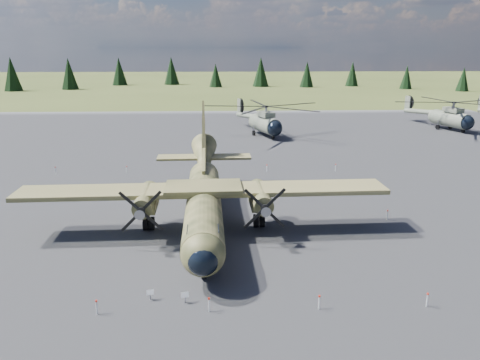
{
  "coord_description": "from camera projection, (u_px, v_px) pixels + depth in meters",
  "views": [
    {
      "loc": [
        2.74,
        -35.99,
        13.81
      ],
      "look_at": [
        4.32,
        2.0,
        3.02
      ],
      "focal_mm": 35.0,
      "sensor_mm": 36.0,
      "label": 1
    }
  ],
  "objects": [
    {
      "name": "transport_plane",
      "position": [
        204.0,
        194.0,
        36.85
      ],
      "size": [
        28.1,
        25.55,
        9.28
      ],
      "rotation": [
        0.0,
        0.0,
        0.03
      ],
      "color": "#393E21",
      "rests_on": "ground"
    },
    {
      "name": "apron",
      "position": [
        195.0,
        188.0,
        47.87
      ],
      "size": [
        120.0,
        120.0,
        0.04
      ],
      "primitive_type": "cube",
      "color": "#5D5E63",
      "rests_on": "ground"
    },
    {
      "name": "info_placard_left",
      "position": [
        150.0,
        293.0,
        26.42
      ],
      "size": [
        0.42,
        0.23,
        0.63
      ],
      "rotation": [
        0.0,
        0.0,
        0.16
      ],
      "color": "gray",
      "rests_on": "ground"
    },
    {
      "name": "treeline",
      "position": [
        192.0,
        150.0,
        42.49
      ],
      "size": [
        297.69,
        307.31,
        11.0
      ],
      "color": "black",
      "rests_on": "ground"
    },
    {
      "name": "info_placard_right",
      "position": [
        185.0,
        296.0,
        26.1
      ],
      "size": [
        0.45,
        0.26,
        0.67
      ],
      "rotation": [
        0.0,
        0.0,
        0.21
      ],
      "color": "gray",
      "rests_on": "ground"
    },
    {
      "name": "helicopter_mid",
      "position": [
        451.0,
        110.0,
        80.23
      ],
      "size": [
        24.24,
        24.95,
        4.95
      ],
      "rotation": [
        0.0,
        0.0,
        0.29
      ],
      "color": "slate",
      "rests_on": "ground"
    },
    {
      "name": "ground",
      "position": [
        188.0,
        223.0,
        38.26
      ],
      "size": [
        500.0,
        500.0,
        0.0
      ],
      "primitive_type": "plane",
      "color": "#555E29",
      "rests_on": "ground"
    },
    {
      "name": "helicopter_near",
      "position": [
        265.0,
        114.0,
        74.68
      ],
      "size": [
        24.84,
        25.25,
        5.0
      ],
      "rotation": [
        0.0,
        0.0,
        0.32
      ],
      "color": "slate",
      "rests_on": "ground"
    },
    {
      "name": "barrier_fence",
      "position": [
        182.0,
        217.0,
        38.02
      ],
      "size": [
        33.12,
        29.62,
        0.85
      ],
      "color": "white",
      "rests_on": "ground"
    }
  ]
}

